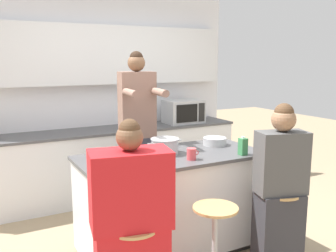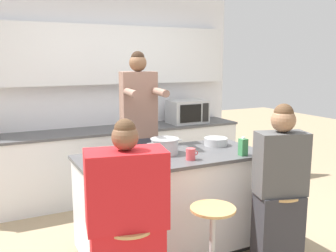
# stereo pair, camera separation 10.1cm
# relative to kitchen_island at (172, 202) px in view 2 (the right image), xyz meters

# --- Properties ---
(ground_plane) EXTENTS (16.00, 16.00, 0.00)m
(ground_plane) POSITION_rel_kitchen_island_xyz_m (0.00, 0.00, -0.47)
(ground_plane) COLOR tan
(wall_back) EXTENTS (3.73, 0.22, 2.70)m
(wall_back) POSITION_rel_kitchen_island_xyz_m (0.00, 1.91, 1.08)
(wall_back) COLOR white
(wall_back) RESTS_ON ground_plane
(back_counter) EXTENTS (3.46, 0.59, 0.89)m
(back_counter) POSITION_rel_kitchen_island_xyz_m (0.00, 1.63, -0.02)
(back_counter) COLOR silver
(back_counter) RESTS_ON ground_plane
(kitchen_island) EXTENTS (1.69, 0.80, 0.92)m
(kitchen_island) POSITION_rel_kitchen_island_xyz_m (0.00, 0.00, 0.00)
(kitchen_island) COLOR black
(kitchen_island) RESTS_ON ground_plane
(bar_stool_center) EXTENTS (0.38, 0.38, 0.67)m
(bar_stool_center) POSITION_rel_kitchen_island_xyz_m (0.00, -0.68, -0.12)
(bar_stool_center) COLOR tan
(bar_stool_center) RESTS_ON ground_plane
(bar_stool_rightmost) EXTENTS (0.38, 0.38, 0.67)m
(bar_stool_rightmost) POSITION_rel_kitchen_island_xyz_m (0.68, -0.67, -0.12)
(bar_stool_rightmost) COLOR tan
(bar_stool_rightmost) RESTS_ON ground_plane
(person_cooking) EXTENTS (0.43, 0.63, 1.85)m
(person_cooking) POSITION_rel_kitchen_island_xyz_m (-0.06, 0.64, 0.46)
(person_cooking) COLOR #383842
(person_cooking) RESTS_ON ground_plane
(person_wrapped_blanket) EXTENTS (0.58, 0.38, 1.39)m
(person_wrapped_blanket) POSITION_rel_kitchen_island_xyz_m (-0.69, -0.68, 0.18)
(person_wrapped_blanket) COLOR red
(person_wrapped_blanket) RESTS_ON ground_plane
(person_seated_near) EXTENTS (0.45, 0.36, 1.42)m
(person_seated_near) POSITION_rel_kitchen_island_xyz_m (0.66, -0.68, 0.19)
(person_seated_near) COLOR #333338
(person_seated_near) RESTS_ON ground_plane
(cooking_pot) EXTENTS (0.35, 0.26, 0.14)m
(cooking_pot) POSITION_rel_kitchen_island_xyz_m (-0.04, 0.06, 0.53)
(cooking_pot) COLOR #B7BABC
(cooking_pot) RESTS_ON kitchen_island
(fruit_bowl) EXTENTS (0.23, 0.23, 0.06)m
(fruit_bowl) POSITION_rel_kitchen_island_xyz_m (-0.67, -0.26, 0.49)
(fruit_bowl) COLOR silver
(fruit_bowl) RESTS_ON kitchen_island
(mixing_bowl_steel) EXTENTS (0.23, 0.23, 0.08)m
(mixing_bowl_steel) POSITION_rel_kitchen_island_xyz_m (0.56, 0.14, 0.49)
(mixing_bowl_steel) COLOR #B7BABC
(mixing_bowl_steel) RESTS_ON kitchen_island
(coffee_cup_near) EXTENTS (0.11, 0.08, 0.10)m
(coffee_cup_near) POSITION_rel_kitchen_island_xyz_m (0.06, -0.23, 0.50)
(coffee_cup_near) COLOR #DB4C51
(coffee_cup_near) RESTS_ON kitchen_island
(banana_bunch) EXTENTS (0.14, 0.10, 0.05)m
(banana_bunch) POSITION_rel_kitchen_island_xyz_m (-0.49, 0.30, 0.48)
(banana_bunch) COLOR yellow
(banana_bunch) RESTS_ON kitchen_island
(juice_carton) EXTENTS (0.06, 0.06, 0.17)m
(juice_carton) POSITION_rel_kitchen_island_xyz_m (0.56, -0.31, 0.53)
(juice_carton) COLOR #38844C
(juice_carton) RESTS_ON kitchen_island
(microwave) EXTENTS (0.52, 0.36, 0.32)m
(microwave) POSITION_rel_kitchen_island_xyz_m (1.06, 1.59, 0.59)
(microwave) COLOR #B2B5B7
(microwave) RESTS_ON back_counter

